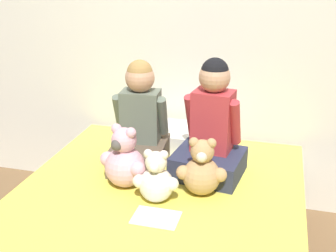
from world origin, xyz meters
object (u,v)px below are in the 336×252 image
teddy_bear_held_by_right_child (202,171)px  pillow_at_headboard (184,137)px  sign_card (156,217)px  child_on_right (211,131)px  child_on_left (140,126)px  teddy_bear_held_by_left_child (124,161)px  teddy_bear_between_children (156,180)px

teddy_bear_held_by_right_child → pillow_at_headboard: size_ratio=0.55×
pillow_at_headboard → sign_card: 0.82m
child_on_right → teddy_bear_held_by_right_child: 0.26m
child_on_left → teddy_bear_held_by_left_child: child_on_left is taller
sign_card → child_on_left: bearing=115.6°
teddy_bear_between_children → sign_card: bearing=-79.0°
teddy_bear_held_by_right_child → sign_card: (-0.15, -0.27, -0.12)m
teddy_bear_between_children → pillow_at_headboard: (-0.02, 0.67, -0.06)m
sign_card → pillow_at_headboard: bearing=94.1°
child_on_left → teddy_bear_held_by_right_child: child_on_left is taller
child_on_left → pillow_at_headboard: size_ratio=1.09×
child_on_right → teddy_bear_held_by_left_child: child_on_right is taller
sign_card → teddy_bear_held_by_left_child: bearing=134.2°
teddy_bear_held_by_left_child → teddy_bear_between_children: teddy_bear_held_by_left_child is taller
child_on_left → teddy_bear_held_by_right_child: bearing=-35.8°
child_on_right → sign_card: child_on_right is taller
child_on_left → teddy_bear_between_children: 0.43m
child_on_left → pillow_at_headboard: child_on_left is taller
teddy_bear_held_by_left_child → sign_card: size_ratio=1.57×
teddy_bear_held_by_left_child → sign_card: 0.37m
child_on_left → child_on_right: 0.40m
teddy_bear_held_by_right_child → teddy_bear_between_children: size_ratio=1.12×
child_on_left → teddy_bear_between_children: bearing=-66.0°
teddy_bear_held_by_right_child → sign_card: teddy_bear_held_by_right_child is taller
child_on_right → teddy_bear_held_by_left_child: 0.48m
teddy_bear_held_by_left_child → teddy_bear_between_children: bearing=-7.5°
teddy_bear_held_by_left_child → teddy_bear_between_children: size_ratio=1.24×
child_on_right → pillow_at_headboard: child_on_right is taller
child_on_left → teddy_bear_between_children: child_on_left is taller
child_on_left → teddy_bear_between_children: (0.20, -0.36, -0.12)m
teddy_bear_between_children → pillow_at_headboard: size_ratio=0.49×
child_on_right → teddy_bear_held_by_left_child: size_ratio=1.92×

